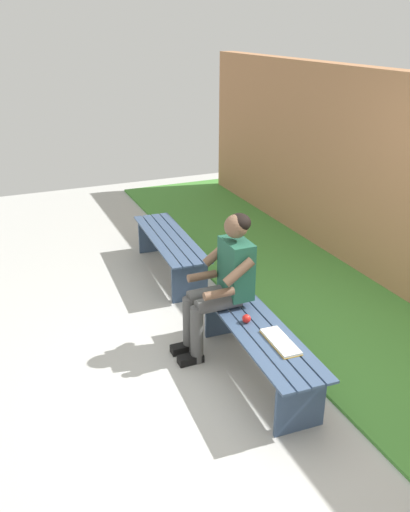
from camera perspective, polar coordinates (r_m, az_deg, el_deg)
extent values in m
cube|color=#B2B2AD|center=(5.13, -10.30, -8.63)|extent=(10.00, 7.00, 0.04)
cube|color=#478C38|center=(5.94, 11.80, -3.66)|extent=(9.00, 1.87, 0.03)
cube|color=#384C6B|center=(4.39, 7.75, -7.31)|extent=(1.63, 0.17, 0.02)
cube|color=#384C6B|center=(4.35, 6.43, -7.60)|extent=(1.63, 0.17, 0.02)
cube|color=#384C6B|center=(4.30, 5.07, -7.89)|extent=(1.63, 0.17, 0.02)
cube|color=#384C6B|center=(4.26, 3.68, -8.18)|extent=(1.63, 0.17, 0.02)
cube|color=#384C6B|center=(3.96, 10.12, -15.42)|extent=(0.05, 0.39, 0.44)
cube|color=#384C6B|center=(4.98, 2.17, -6.11)|extent=(0.05, 0.39, 0.44)
cube|color=#384C6B|center=(6.13, -2.29, 2.16)|extent=(1.65, 0.17, 0.02)
cube|color=#384C6B|center=(6.10, -3.29, 2.02)|extent=(1.65, 0.17, 0.02)
cube|color=#384C6B|center=(6.07, -4.31, 1.88)|extent=(1.65, 0.17, 0.02)
cube|color=#384C6B|center=(6.04, -5.33, 1.74)|extent=(1.65, 0.17, 0.02)
cube|color=#384C6B|center=(5.56, -1.63, -2.74)|extent=(0.05, 0.39, 0.44)
cube|color=#384C6B|center=(6.80, -5.47, 2.22)|extent=(0.05, 0.39, 0.44)
cube|color=#1E513D|center=(4.54, 3.33, -1.30)|extent=(0.34, 0.20, 0.50)
sphere|color=brown|center=(4.39, 3.33, 3.18)|extent=(0.20, 0.20, 0.20)
ellipsoid|color=black|center=(4.40, 3.69, 3.60)|extent=(0.20, 0.19, 0.15)
cylinder|color=#4C4C4C|center=(4.51, 1.47, -5.05)|extent=(0.13, 0.40, 0.13)
cylinder|color=#4C4C4C|center=(4.65, 0.55, -4.07)|extent=(0.13, 0.40, 0.13)
cylinder|color=#4C4C4C|center=(4.57, -0.88, -8.41)|extent=(0.11, 0.11, 0.53)
cube|color=black|center=(4.68, -1.55, -10.92)|extent=(0.10, 0.22, 0.07)
cylinder|color=#4C4C4C|center=(4.72, -1.71, -7.33)|extent=(0.11, 0.11, 0.53)
cube|color=black|center=(4.82, -2.35, -9.80)|extent=(0.10, 0.22, 0.07)
cylinder|color=brown|center=(4.31, 3.62, -1.72)|extent=(0.08, 0.28, 0.23)
cylinder|color=brown|center=(4.36, 1.49, -4.05)|extent=(0.07, 0.26, 0.07)
cylinder|color=brown|center=(4.66, 1.34, 0.32)|extent=(0.08, 0.28, 0.23)
cylinder|color=brown|center=(4.65, -0.33, -2.16)|extent=(0.07, 0.26, 0.07)
sphere|color=red|center=(4.36, 4.44, -6.68)|extent=(0.07, 0.07, 0.07)
cube|color=white|center=(4.07, 8.74, -9.76)|extent=(0.21, 0.16, 0.02)
cube|color=white|center=(4.22, 7.40, -8.34)|extent=(0.21, 0.16, 0.02)
cube|color=#BF8C1E|center=(4.15, 8.05, -9.14)|extent=(0.42, 0.18, 0.01)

